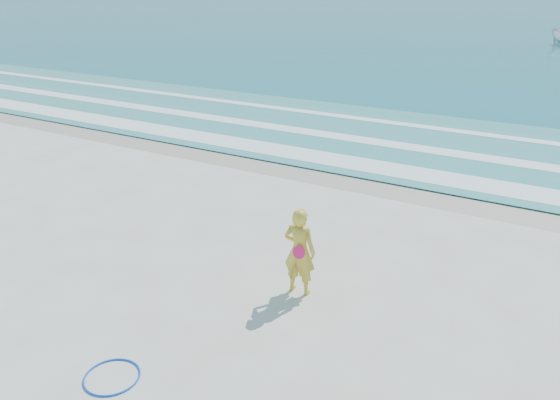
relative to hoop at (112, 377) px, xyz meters
The scene contains 8 objects.
ground 2.01m from the hoop, 108.23° to the left, with size 400.00×400.00×0.00m, color silver.
wet_sand 10.92m from the hoop, 93.30° to the left, with size 400.00×2.40×0.00m, color #B2A893.
shallow 15.92m from the hoop, 92.26° to the left, with size 400.00×10.00×0.01m, color #59B7AD.
foam_near 12.22m from the hoop, 92.95° to the left, with size 400.00×1.40×0.01m, color white.
foam_mid 15.12m from the hoop, 92.38° to the left, with size 400.00×0.90×0.01m, color white.
foam_far 18.42m from the hoop, 91.95° to the left, with size 400.00×0.60×0.01m, color white.
hoop is the anchor object (origin of this frame).
woman 4.21m from the hoop, 70.43° to the left, with size 0.71×0.49×1.87m.
Camera 1 is at (6.59, -6.70, 6.04)m, focal length 35.00 mm.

